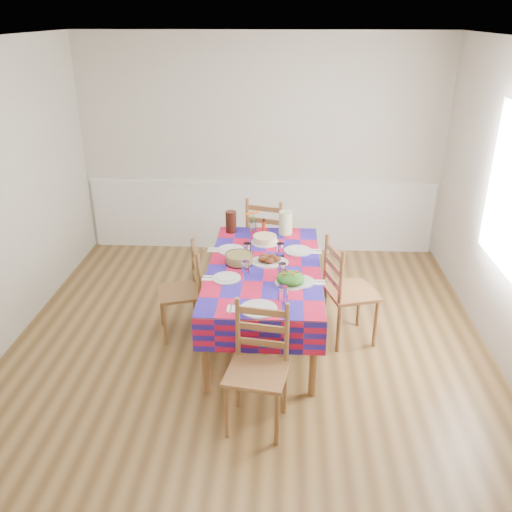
{
  "coord_description": "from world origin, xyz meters",
  "views": [
    {
      "loc": [
        0.32,
        -4.15,
        2.89
      ],
      "look_at": [
        0.07,
        0.21,
        0.91
      ],
      "focal_mm": 38.0,
      "sensor_mm": 36.0,
      "label": 1
    }
  ],
  "objects_px": {
    "chair_near": "(258,369)",
    "chair_right": "(346,292)",
    "green_pitcher": "(286,223)",
    "chair_left": "(183,291)",
    "dining_table": "(264,274)",
    "tea_pitcher": "(231,222)",
    "meat_platter": "(269,260)",
    "chair_far": "(268,240)"
  },
  "relations": [
    {
      "from": "chair_left",
      "to": "chair_right",
      "type": "bearing_deg",
      "value": 71.83
    },
    {
      "from": "chair_near",
      "to": "chair_left",
      "type": "height_order",
      "value": "chair_near"
    },
    {
      "from": "meat_platter",
      "to": "chair_right",
      "type": "height_order",
      "value": "chair_right"
    },
    {
      "from": "green_pitcher",
      "to": "dining_table",
      "type": "bearing_deg",
      "value": -103.18
    },
    {
      "from": "dining_table",
      "to": "tea_pitcher",
      "type": "bearing_deg",
      "value": 115.46
    },
    {
      "from": "meat_platter",
      "to": "chair_far",
      "type": "distance_m",
      "value": 1.19
    },
    {
      "from": "chair_right",
      "to": "dining_table",
      "type": "bearing_deg",
      "value": 72.53
    },
    {
      "from": "chair_far",
      "to": "chair_left",
      "type": "height_order",
      "value": "chair_far"
    },
    {
      "from": "tea_pitcher",
      "to": "chair_right",
      "type": "height_order",
      "value": "chair_right"
    },
    {
      "from": "meat_platter",
      "to": "chair_near",
      "type": "height_order",
      "value": "chair_near"
    },
    {
      "from": "meat_platter",
      "to": "chair_right",
      "type": "xyz_separation_m",
      "value": [
        0.73,
        -0.08,
        -0.28
      ]
    },
    {
      "from": "chair_near",
      "to": "chair_left",
      "type": "relative_size",
      "value": 1.07
    },
    {
      "from": "green_pitcher",
      "to": "chair_right",
      "type": "relative_size",
      "value": 0.24
    },
    {
      "from": "meat_platter",
      "to": "chair_right",
      "type": "relative_size",
      "value": 0.35
    },
    {
      "from": "dining_table",
      "to": "chair_left",
      "type": "distance_m",
      "value": 0.8
    },
    {
      "from": "chair_near",
      "to": "chair_far",
      "type": "xyz_separation_m",
      "value": [
        -0.02,
        2.43,
        0.02
      ]
    },
    {
      "from": "green_pitcher",
      "to": "chair_far",
      "type": "height_order",
      "value": "chair_far"
    },
    {
      "from": "chair_left",
      "to": "chair_right",
      "type": "distance_m",
      "value": 1.54
    },
    {
      "from": "chair_left",
      "to": "chair_near",
      "type": "bearing_deg",
      "value": 15.22
    },
    {
      "from": "dining_table",
      "to": "chair_far",
      "type": "distance_m",
      "value": 1.23
    },
    {
      "from": "meat_platter",
      "to": "chair_near",
      "type": "distance_m",
      "value": 1.31
    },
    {
      "from": "green_pitcher",
      "to": "meat_platter",
      "type": "bearing_deg",
      "value": -101.36
    },
    {
      "from": "dining_table",
      "to": "chair_far",
      "type": "bearing_deg",
      "value": 90.6
    },
    {
      "from": "chair_right",
      "to": "meat_platter",
      "type": "bearing_deg",
      "value": 67.59
    },
    {
      "from": "chair_near",
      "to": "dining_table",
      "type": "bearing_deg",
      "value": 99.3
    },
    {
      "from": "chair_near",
      "to": "meat_platter",
      "type": "bearing_deg",
      "value": 97.53
    },
    {
      "from": "dining_table",
      "to": "chair_near",
      "type": "xyz_separation_m",
      "value": [
        0.01,
        -1.21,
        -0.19
      ]
    },
    {
      "from": "chair_near",
      "to": "chair_right",
      "type": "distance_m",
      "value": 1.42
    },
    {
      "from": "dining_table",
      "to": "tea_pitcher",
      "type": "xyz_separation_m",
      "value": [
        -0.39,
        0.82,
        0.2
      ]
    },
    {
      "from": "meat_platter",
      "to": "chair_right",
      "type": "bearing_deg",
      "value": -5.94
    },
    {
      "from": "chair_near",
      "to": "chair_right",
      "type": "xyz_separation_m",
      "value": [
        0.76,
        1.2,
        0.02
      ]
    },
    {
      "from": "dining_table",
      "to": "chair_left",
      "type": "relative_size",
      "value": 2.11
    },
    {
      "from": "chair_near",
      "to": "chair_right",
      "type": "relative_size",
      "value": 0.96
    },
    {
      "from": "chair_near",
      "to": "chair_left",
      "type": "distance_m",
      "value": 1.45
    },
    {
      "from": "meat_platter",
      "to": "chair_near",
      "type": "bearing_deg",
      "value": -91.44
    },
    {
      "from": "green_pitcher",
      "to": "tea_pitcher",
      "type": "height_order",
      "value": "green_pitcher"
    },
    {
      "from": "chair_far",
      "to": "chair_right",
      "type": "distance_m",
      "value": 1.45
    },
    {
      "from": "chair_far",
      "to": "chair_right",
      "type": "relative_size",
      "value": 1.0
    },
    {
      "from": "chair_near",
      "to": "chair_far",
      "type": "height_order",
      "value": "chair_far"
    },
    {
      "from": "green_pitcher",
      "to": "chair_near",
      "type": "relative_size",
      "value": 0.25
    },
    {
      "from": "meat_platter",
      "to": "chair_near",
      "type": "relative_size",
      "value": 0.37
    },
    {
      "from": "chair_far",
      "to": "green_pitcher",
      "type": "bearing_deg",
      "value": 131.43
    }
  ]
}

